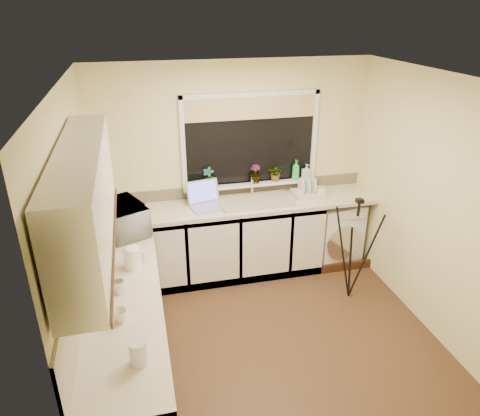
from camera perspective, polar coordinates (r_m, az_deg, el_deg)
name	(u,v)px	position (r m, az deg, el deg)	size (l,w,h in m)	color
floor	(267,335)	(4.60, 3.48, -15.82)	(3.20, 3.20, 0.00)	#533621
ceiling	(275,80)	(3.55, 4.52, 15.93)	(3.20, 3.20, 0.00)	white
wall_back	(233,168)	(5.26, -0.88, 5.09)	(3.20, 3.20, 0.00)	beige
wall_front	(347,337)	(2.76, 13.46, -15.69)	(3.20, 3.20, 0.00)	beige
wall_left	(79,245)	(3.81, -19.81, -4.44)	(3.00, 3.00, 0.00)	beige
wall_right	(432,206)	(4.63, 23.24, 0.18)	(3.00, 3.00, 0.00)	beige
base_cabinet_back	(212,243)	(5.26, -3.57, -4.47)	(2.55, 0.60, 0.86)	silver
base_cabinet_left	(128,342)	(3.97, -14.04, -16.23)	(0.54, 2.40, 0.86)	silver
worktop_back	(239,205)	(5.12, -0.12, 0.35)	(3.20, 0.60, 0.04)	beige
worktop_left	(122,297)	(3.70, -14.75, -10.92)	(0.60, 2.40, 0.04)	beige
upper_cabinet	(85,199)	(3.14, -19.07, 1.13)	(0.28, 1.90, 0.70)	silver
splashback_left	(79,276)	(3.60, -19.79, -8.09)	(0.02, 2.40, 0.45)	beige
splashback_back	(233,189)	(5.34, -0.83, 2.46)	(3.20, 0.02, 0.14)	beige
window_glass	(250,140)	(5.19, 1.31, 8.59)	(1.50, 0.02, 1.00)	black
window_blind	(251,108)	(5.08, 1.43, 12.58)	(1.50, 0.02, 0.25)	tan
windowsill	(251,184)	(5.31, 1.41, 3.07)	(1.60, 0.14, 0.03)	white
sink	(256,201)	(5.15, 2.05, 0.90)	(0.82, 0.46, 0.03)	tan
faucet	(252,187)	(5.27, 1.55, 2.73)	(0.03, 0.03, 0.24)	silver
washing_machine	(334,231)	(5.74, 11.85, -2.82)	(0.55, 0.53, 0.78)	white
laptop	(206,200)	(5.04, -4.36, 1.02)	(0.43, 0.42, 0.27)	#ABABB3
kettle	(133,259)	(3.96, -13.51, -6.27)	(0.14, 0.14, 0.18)	white
dish_rack	(308,193)	(5.37, 8.66, 1.84)	(0.37, 0.28, 0.06)	beige
tripod	(354,250)	(4.94, 14.28, -5.17)	(0.58, 0.58, 1.18)	black
glass_jug	(138,353)	(3.02, -12.80, -17.50)	(0.11, 0.11, 0.17)	silver
steel_jar	(119,287)	(3.69, -15.13, -9.67)	(0.08, 0.08, 0.11)	silver
microwave	(123,218)	(4.56, -14.65, -1.29)	(0.55, 0.37, 0.30)	silver
plant_a	(208,178)	(5.12, -4.03, 3.85)	(0.13, 0.09, 0.24)	#999999
plant_c	(255,174)	(5.27, 1.95, 4.37)	(0.12, 0.12, 0.22)	#999999
plant_d	(276,173)	(5.35, 4.61, 4.48)	(0.18, 0.16, 0.20)	#999999
soap_bottle_green	(296,170)	(5.41, 7.12, 4.85)	(0.09, 0.09, 0.24)	green
soap_bottle_clear	(306,172)	(5.45, 8.45, 4.60)	(0.08, 0.08, 0.18)	#999999
cup_back	(320,191)	(5.39, 10.14, 2.09)	(0.13, 0.13, 0.11)	white
cup_left	(120,316)	(3.39, -14.98, -13.12)	(0.11, 0.11, 0.10)	beige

